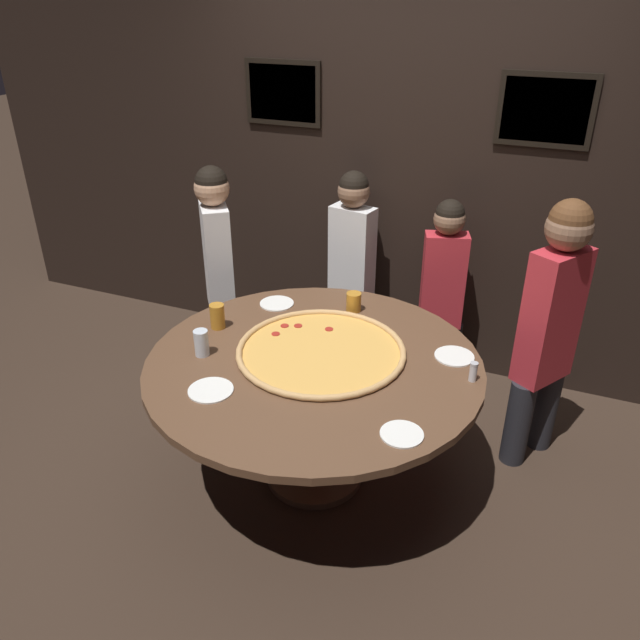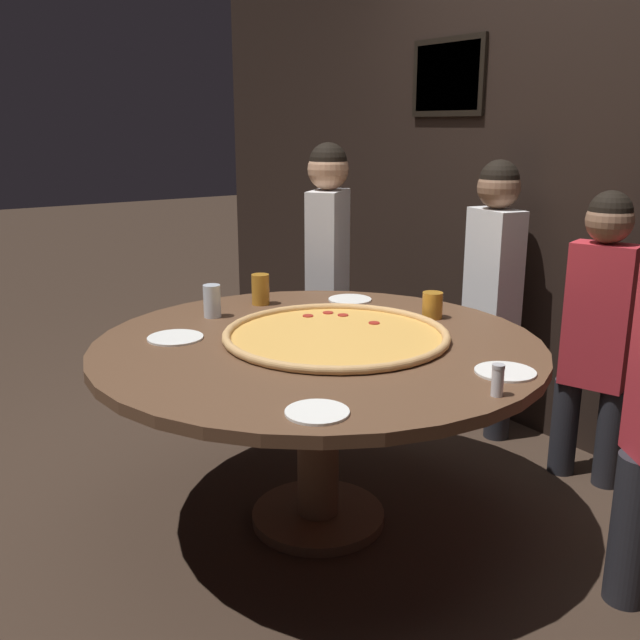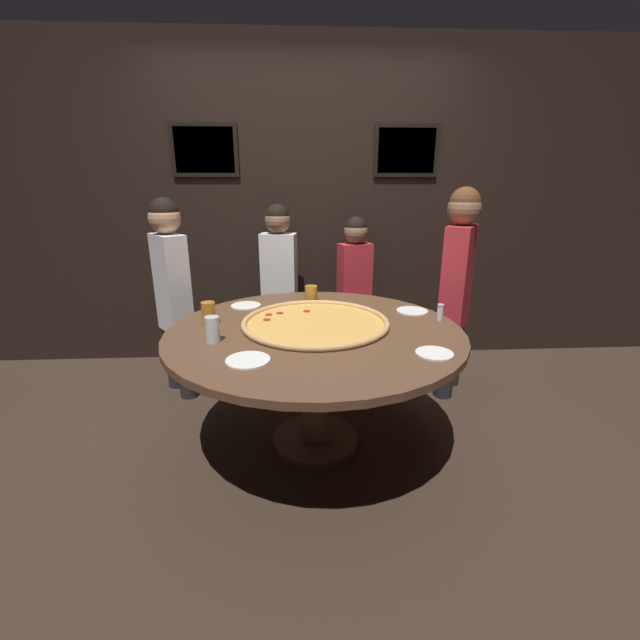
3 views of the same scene
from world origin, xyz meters
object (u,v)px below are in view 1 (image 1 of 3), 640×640
(white_plate_far_back, at_px, (402,434))
(diner_side_right, at_px, (218,262))
(diner_centre_back, at_px, (550,322))
(diner_far_right, at_px, (443,284))
(diner_side_left, at_px, (352,259))
(drink_cup_by_shaker, at_px, (201,343))
(white_plate_left_side, at_px, (277,303))
(dining_table, at_px, (314,381))
(giant_pizza, at_px, (321,351))
(condiment_shaker, at_px, (473,372))
(white_plate_right_side, at_px, (454,356))
(drink_cup_far_right, at_px, (217,316))
(white_plate_beside_cup, at_px, (211,390))
(drink_cup_near_left, at_px, (353,302))

(white_plate_far_back, bearing_deg, diner_side_right, 143.68)
(white_plate_far_back, distance_m, diner_centre_back, 1.15)
(diner_far_right, bearing_deg, diner_side_left, -21.36)
(drink_cup_by_shaker, distance_m, white_plate_left_side, 0.65)
(dining_table, xyz_separation_m, giant_pizza, (0.01, 0.08, 0.14))
(condiment_shaker, bearing_deg, white_plate_far_back, -110.67)
(condiment_shaker, xyz_separation_m, diner_side_left, (-0.99, 1.08, -0.02))
(diner_far_right, height_order, diner_side_right, diner_side_right)
(white_plate_right_side, bearing_deg, white_plate_far_back, -96.03)
(diner_side_left, bearing_deg, drink_cup_far_right, 82.79)
(white_plate_left_side, distance_m, condiment_shaker, 1.24)
(white_plate_far_back, relative_size, diner_side_left, 0.13)
(dining_table, xyz_separation_m, white_plate_far_back, (0.56, -0.39, 0.13))
(white_plate_beside_cup, bearing_deg, giant_pizza, 55.93)
(dining_table, xyz_separation_m, diner_side_right, (-0.97, 0.74, 0.19))
(diner_side_left, bearing_deg, diner_far_right, -172.09)
(drink_cup_far_right, height_order, diner_centre_back, diner_centre_back)
(diner_side_left, bearing_deg, drink_cup_by_shaker, 89.14)
(diner_side_left, bearing_deg, white_plate_far_back, 127.90)
(diner_side_right, bearing_deg, diner_centre_back, -129.66)
(drink_cup_by_shaker, bearing_deg, drink_cup_near_left, 54.34)
(diner_side_left, distance_m, diner_centre_back, 1.39)
(drink_cup_far_right, distance_m, diner_centre_back, 1.73)
(white_plate_beside_cup, bearing_deg, white_plate_right_side, 36.73)
(white_plate_right_side, distance_m, diner_centre_back, 0.55)
(diner_side_right, bearing_deg, drink_cup_far_right, 173.43)
(white_plate_far_back, bearing_deg, dining_table, 145.14)
(white_plate_left_side, xyz_separation_m, diner_side_left, (0.20, 0.72, 0.02))
(dining_table, relative_size, white_plate_left_side, 8.48)
(diner_far_right, height_order, diner_centre_back, diner_centre_back)
(diner_far_right, bearing_deg, drink_cup_far_right, 29.07)
(diner_side_right, height_order, diner_side_left, diner_side_right)
(white_plate_far_back, relative_size, condiment_shaker, 1.86)
(condiment_shaker, relative_size, diner_far_right, 0.08)
(drink_cup_far_right, distance_m, white_plate_left_side, 0.41)
(dining_table, distance_m, drink_cup_near_left, 0.60)
(drink_cup_by_shaker, xyz_separation_m, white_plate_beside_cup, (0.20, -0.26, -0.06))
(drink_cup_far_right, distance_m, condiment_shaker, 1.35)
(diner_side_left, bearing_deg, white_plate_right_side, 145.14)
(white_plate_left_side, bearing_deg, diner_side_left, 74.86)
(drink_cup_near_left, relative_size, white_plate_far_back, 0.60)
(dining_table, height_order, white_plate_right_side, white_plate_right_side)
(drink_cup_far_right, height_order, white_plate_right_side, drink_cup_far_right)
(white_plate_right_side, bearing_deg, condiment_shaker, -55.57)
(giant_pizza, relative_size, drink_cup_near_left, 7.87)
(giant_pizza, height_order, drink_cup_near_left, drink_cup_near_left)
(white_plate_right_side, xyz_separation_m, condiment_shaker, (0.12, -0.17, 0.05))
(white_plate_right_side, distance_m, white_plate_beside_cup, 1.20)
(white_plate_beside_cup, xyz_separation_m, condiment_shaker, (1.08, 0.54, 0.05))
(dining_table, distance_m, giant_pizza, 0.16)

